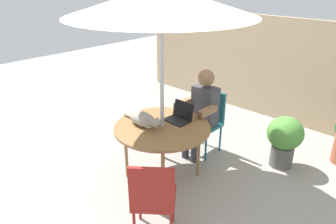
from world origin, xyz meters
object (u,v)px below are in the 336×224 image
Objects in this scene: patio_table at (162,130)px; laptop at (180,115)px; patio_umbrella at (161,1)px; potted_plant_near_fence at (284,138)px; person_seated at (202,109)px; cat at (144,119)px; chair_occupied at (208,117)px; chair_empty at (153,196)px.

laptop is at bearing 82.19° from patio_table.
patio_umbrella is 7.39× the size of laptop.
laptop is at bearing -133.66° from potted_plant_near_fence.
person_seated is 3.99× the size of laptop.
cat is at bearing -138.74° from patio_table.
person_seated reaches higher than chair_occupied.
patio_umbrella is 2.57× the size of chair_occupied.
cat is at bearing -138.74° from patio_umbrella.
person_seated is (-0.66, 1.56, 0.17)m from chair_empty.
patio_table is 0.51× the size of patio_umbrella.
person_seated is 1.13m from potted_plant_near_fence.
person_seated is at bearing -90.00° from chair_occupied.
chair_occupied is at bearing 90.00° from patio_umbrella.
chair_empty is (0.66, -0.80, -0.14)m from patio_table.
chair_occupied is at bearing 81.32° from cat.
chair_occupied is 1.35× the size of cat.
laptop reaches higher than chair_empty.
patio_umbrella is 3.24× the size of potted_plant_near_fence.
laptop is 0.44× the size of potted_plant_near_fence.
chair_occupied is 0.72× the size of person_seated.
laptop is (0.04, 0.28, 0.11)m from patio_table.
chair_empty is 1.09m from cat.
person_seated is 0.49m from laptop.
person_seated reaches higher than laptop.
cat reaches higher than potted_plant_near_fence.
chair_empty is 1.35× the size of cat.
chair_empty is 1.27m from laptop.
patio_umbrella is at bearing 129.59° from chair_empty.
chair_occupied is at bearing 90.00° from patio_table.
cat is 0.94× the size of potted_plant_near_fence.
cat is (-0.20, -0.42, 0.02)m from laptop.
laptop is 0.47× the size of cat.
patio_table is at bearing 0.00° from patio_umbrella.
chair_occupied is 1.84m from chair_empty.
chair_empty is (0.66, -0.80, -1.59)m from patio_umbrella.
patio_table is 1.45m from patio_umbrella.
person_seated is (0.00, 0.76, -1.42)m from patio_umbrella.
potted_plant_near_fence is at bearing 46.34° from laptop.
laptop is (0.04, -0.48, 0.08)m from person_seated.
laptop is at bearing 82.19° from patio_umbrella.
patio_umbrella is 2.33m from potted_plant_near_fence.
patio_table is 0.76m from person_seated.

